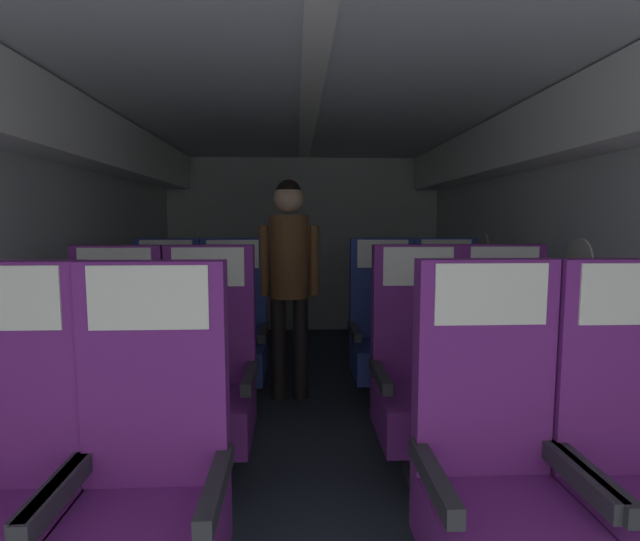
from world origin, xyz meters
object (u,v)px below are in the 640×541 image
Objects in this scene: seat_c_left_window at (166,338)px; flight_attendant at (289,266)px; seat_c_left_aisle at (233,337)px; seat_c_right_aisle at (448,334)px; seat_b_right_aisle at (507,378)px; seat_b_right_window at (420,380)px; seat_c_right_window at (384,336)px; seat_b_left_aisle at (208,383)px; seat_a_left_aisle at (146,493)px; seat_b_left_window at (113,384)px; seat_a_right_window at (496,480)px.

flight_attendant reaches higher than seat_c_left_window.
seat_c_left_aisle is 1.54m from seat_c_right_aisle.
seat_c_right_aisle is 0.74× the size of flight_attendant.
seat_b_right_aisle and seat_c_left_aisle have the same top height.
seat_c_left_window is 2.00m from seat_c_right_aisle.
seat_b_right_window is 1.00× the size of seat_c_right_window.
seat_b_left_aisle is at bearing 179.96° from seat_b_right_aisle.
seat_a_left_aisle and seat_c_right_window have the same top height.
seat_c_right_aisle is at bearing 25.57° from seat_b_left_window.
seat_a_right_window and seat_c_left_aisle have the same top height.
seat_c_right_window is (1.07, -0.01, 0.00)m from seat_c_left_aisle.
seat_b_right_aisle is at bearing 0.02° from seat_b_left_window.
seat_b_left_aisle is 1.00× the size of seat_c_right_aisle.
seat_b_right_window is (1.55, -0.02, 0.00)m from seat_b_left_window.
seat_b_left_window is 1.00× the size of seat_c_left_window.
seat_b_left_aisle is at bearing -148.07° from seat_c_right_aisle.
seat_b_left_window and seat_c_left_window have the same top height.
seat_c_right_window is (-0.01, 0.96, 0.00)m from seat_b_right_window.
seat_a_left_aisle is 1.00× the size of seat_a_right_window.
seat_b_right_window and seat_c_right_window have the same top height.
seat_a_left_aisle is at bearing -90.12° from seat_c_left_aisle.
seat_b_left_aisle and seat_c_left_aisle have the same top height.
seat_c_left_aisle is at bearing -179.56° from seat_c_right_aisle.
flight_attendant is at bearing 15.69° from seat_c_left_aisle.
flight_attendant reaches higher than seat_a_right_window.
seat_a_left_aisle is 1.00× the size of seat_c_left_window.
flight_attendant reaches higher than seat_b_left_window.
seat_a_left_aisle is at bearing -76.57° from seat_c_left_window.
seat_a_left_aisle is 1.00× the size of seat_b_right_aisle.
flight_attendant reaches higher than seat_b_right_aisle.
seat_c_left_aisle is (-1.08, 0.97, 0.00)m from seat_b_right_window.
seat_a_left_aisle is at bearing -179.12° from seat_a_right_window.
seat_c_left_window is (-1.54, 1.91, 0.00)m from seat_a_right_window.
seat_c_right_window is at bearing -0.25° from seat_c_left_window.
seat_c_right_window is at bearing 41.20° from seat_b_left_aisle.
seat_b_left_window is 1.06m from seat_c_left_aisle.
seat_b_left_aisle and seat_c_right_window have the same top height.
seat_a_left_aisle and seat_b_left_window have the same top height.
seat_c_left_window is 0.46m from seat_c_left_aisle.
seat_b_right_window is 1.82m from seat_c_left_window.
seat_c_right_aisle is (1.54, 1.94, 0.00)m from seat_a_left_aisle.
seat_a_left_aisle is at bearing -147.65° from seat_b_right_aisle.
seat_a_right_window and seat_c_right_aisle have the same top height.
seat_a_left_aisle and seat_b_right_window have the same top height.
seat_a_left_aisle and seat_c_left_aisle have the same top height.
seat_c_right_window is (-0.47, -0.02, 0.00)m from seat_c_right_aisle.
seat_b_right_aisle is at bearing 64.02° from seat_a_right_window.
seat_a_right_window and seat_c_right_window have the same top height.
seat_c_right_aisle is (1.54, 0.96, 0.00)m from seat_b_left_aisle.
seat_a_left_aisle is 2.20m from seat_c_right_window.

